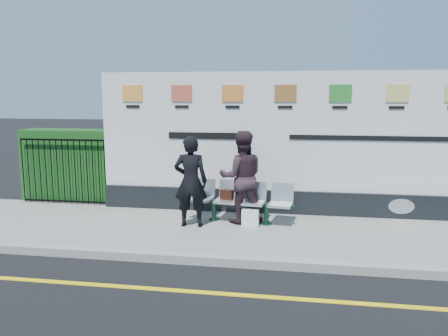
# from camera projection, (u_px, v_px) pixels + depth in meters

# --- Properties ---
(ground) EXTENTS (80.00, 80.00, 0.00)m
(ground) POSITION_uv_depth(u_px,v_px,m) (238.00, 295.00, 5.82)
(ground) COLOR black
(pavement) EXTENTS (14.00, 3.00, 0.12)m
(pavement) POSITION_uv_depth(u_px,v_px,m) (254.00, 233.00, 8.24)
(pavement) COLOR gray
(pavement) RESTS_ON ground
(kerb) EXTENTS (14.00, 0.18, 0.14)m
(kerb) POSITION_uv_depth(u_px,v_px,m) (246.00, 262.00, 6.78)
(kerb) COLOR gray
(kerb) RESTS_ON ground
(yellow_line) EXTENTS (14.00, 0.10, 0.01)m
(yellow_line) POSITION_uv_depth(u_px,v_px,m) (238.00, 295.00, 5.82)
(yellow_line) COLOR yellow
(yellow_line) RESTS_ON ground
(billboard) EXTENTS (8.00, 0.30, 3.00)m
(billboard) POSITION_uv_depth(u_px,v_px,m) (284.00, 153.00, 9.26)
(billboard) COLOR black
(billboard) RESTS_ON pavement
(hedge) EXTENTS (2.35, 0.70, 1.70)m
(hedge) POSITION_uv_depth(u_px,v_px,m) (73.00, 165.00, 10.55)
(hedge) COLOR #184A17
(hedge) RESTS_ON pavement
(railing) EXTENTS (2.05, 0.06, 1.54)m
(railing) POSITION_uv_depth(u_px,v_px,m) (63.00, 171.00, 10.13)
(railing) COLOR black
(railing) RESTS_ON pavement
(bench) EXTENTS (2.12, 0.81, 0.44)m
(bench) POSITION_uv_depth(u_px,v_px,m) (240.00, 211.00, 8.71)
(bench) COLOR #B5B9BE
(bench) RESTS_ON pavement
(woman_left) EXTENTS (0.67, 0.47, 1.76)m
(woman_left) POSITION_uv_depth(u_px,v_px,m) (191.00, 181.00, 8.35)
(woman_left) COLOR black
(woman_left) RESTS_ON pavement
(woman_right) EXTENTS (1.03, 0.88, 1.83)m
(woman_right) POSITION_uv_depth(u_px,v_px,m) (242.00, 177.00, 8.60)
(woman_right) COLOR #332129
(woman_right) RESTS_ON pavement
(handbag_brown) EXTENTS (0.28, 0.18, 0.20)m
(handbag_brown) POSITION_uv_depth(u_px,v_px,m) (227.00, 195.00, 8.74)
(handbag_brown) COLOR black
(handbag_brown) RESTS_ON bench
(carrier_bag_white) EXTENTS (0.33, 0.20, 0.33)m
(carrier_bag_white) POSITION_uv_depth(u_px,v_px,m) (250.00, 218.00, 8.45)
(carrier_bag_white) COLOR silver
(carrier_bag_white) RESTS_ON pavement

